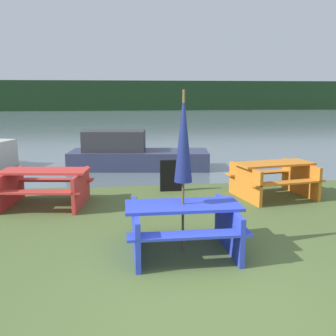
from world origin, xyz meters
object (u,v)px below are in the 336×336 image
Objects in this scene: picnic_table_red at (45,184)px; boat at (133,155)px; picnic_table_orange at (274,176)px; umbrella_navy at (183,138)px; signboard at (172,176)px; picnic_table_blue at (183,223)px.

picnic_table_red is 0.44× the size of boat.
picnic_table_red is at bearing -178.81° from picnic_table_orange.
umbrella_navy is (-2.50, -2.84, 1.21)m from picnic_table_orange.
picnic_table_orange is 2.34m from signboard.
signboard is (-2.20, 0.80, -0.10)m from picnic_table_orange.
boat reaches higher than picnic_table_blue.
boat reaches higher than signboard.
umbrella_navy is at bearing -48.23° from picnic_table_red.
picnic_table_orange is at bearing -44.63° from boat.
boat is at bearing 128.46° from picnic_table_orange.
picnic_table_red is 4.35m from boat.
picnic_table_blue is 2.22× the size of signboard.
umbrella_navy reaches higher than picnic_table_red.
picnic_table_red is 2.55× the size of signboard.
umbrella_navy reaches higher than boat.
picnic_table_orange is at bearing -20.12° from signboard.
picnic_table_red reaches higher than picnic_table_blue.
umbrella_navy is 3.89m from signboard.
picnic_table_blue is 0.71× the size of umbrella_navy.
picnic_table_red is 0.82× the size of umbrella_navy.
picnic_table_blue is 6.66m from boat.
signboard is at bearing 159.88° from picnic_table_orange.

